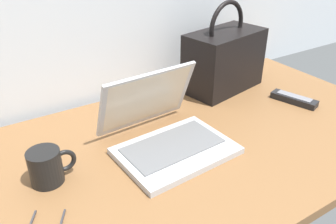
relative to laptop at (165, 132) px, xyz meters
The scene contains 5 objects.
desk 0.06m from the laptop, 118.02° to the right, with size 1.60×0.76×0.03m.
laptop is the anchor object (origin of this frame).
coffee_mug 0.33m from the laptop, behind, with size 0.12×0.08×0.09m.
remote_control_near 0.53m from the laptop, ahead, with size 0.09×0.17×0.02m.
handbag 0.45m from the laptop, 28.99° to the left, with size 0.32×0.21×0.33m.
Camera 1 is at (-0.42, -0.68, 0.60)m, focal length 37.03 mm.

